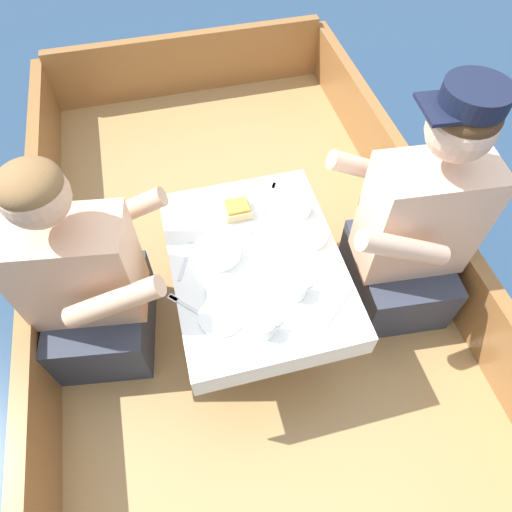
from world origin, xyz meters
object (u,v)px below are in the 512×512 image
Objects in this scene: person_starboard at (413,232)px; coffee_cup_starboard at (265,327)px; coffee_cup_port at (297,289)px; person_port at (88,285)px; sandwich at (237,209)px.

person_starboard is 11.48× the size of coffee_cup_starboard.
coffee_cup_port is at bearing 21.87° from person_starboard.
person_port is 9.53× the size of coffee_cup_port.
sandwich is 1.02× the size of coffee_cup_port.
person_port is 0.61m from sandwich.
sandwich is 1.10× the size of coffee_cup_starboard.
coffee_cup_port is (0.11, -0.39, 0.00)m from sandwich.
coffee_cup_port is 1.08× the size of coffee_cup_starboard.
person_starboard is 10.40× the size of sandwich.
coffee_cup_port is at bearing 39.42° from coffee_cup_starboard.
coffee_cup_starboard is at bearing -92.64° from sandwich.
person_port is 9.37× the size of sandwich.
person_port is at bearing 0.89° from person_starboard.
person_port is 10.33× the size of coffee_cup_starboard.
person_starboard is 0.70m from coffee_cup_starboard.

